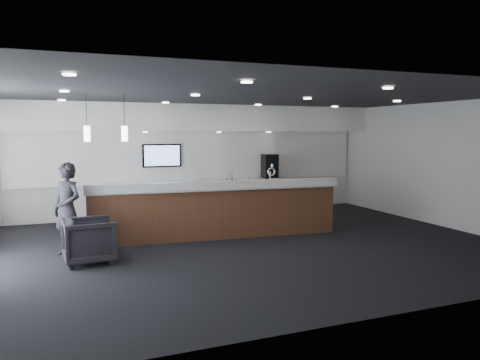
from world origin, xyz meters
name	(u,v)px	position (x,y,z in m)	size (l,w,h in m)	color
ground	(254,245)	(0.00, 0.00, 0.00)	(10.00, 10.00, 0.00)	black
ceiling	(254,95)	(0.00, 0.00, 3.00)	(10.00, 8.00, 0.02)	black
back_wall	(197,160)	(0.00, 4.00, 1.50)	(10.00, 0.02, 3.00)	silver
right_wall	(445,165)	(5.00, 0.00, 1.50)	(0.02, 8.00, 3.00)	silver
soffit_bulkhead	(201,118)	(0.00, 3.55, 2.65)	(10.00, 0.90, 0.70)	white
alcove_panel	(197,157)	(0.00, 3.97, 1.60)	(9.80, 0.06, 1.40)	white
back_credenza	(201,198)	(0.00, 3.64, 0.48)	(5.06, 0.66, 0.95)	gray
wall_tv	(162,156)	(-1.00, 3.91, 1.65)	(1.05, 0.08, 0.62)	black
pendant_left	(125,134)	(-2.40, 0.80, 2.25)	(0.12, 0.12, 0.30)	#FFE8C6
pendant_right	(87,134)	(-3.10, 0.80, 2.25)	(0.12, 0.12, 0.30)	#FFE8C6
ceiling_can_lights	(254,97)	(0.00, 0.00, 2.97)	(7.00, 5.00, 0.02)	white
service_counter	(215,211)	(-0.47, 1.02, 0.57)	(5.47, 1.37, 1.49)	#4D2A19
coffee_machine	(270,166)	(2.09, 3.67, 1.29)	(0.43, 0.54, 0.69)	black
info_sign_left	(188,177)	(-0.39, 3.51, 1.07)	(0.17, 0.02, 0.24)	silver
info_sign_right	(231,176)	(0.83, 3.53, 1.06)	(0.16, 0.02, 0.22)	silver
armchair	(90,240)	(-3.18, -0.10, 0.39)	(0.84, 0.86, 0.79)	black
lounge_guest	(67,209)	(-3.51, 0.60, 0.86)	(0.63, 0.41, 1.72)	black
cup_0	(253,178)	(1.50, 3.51, 1.00)	(0.11, 0.11, 0.10)	white
cup_1	(248,178)	(1.36, 3.51, 1.00)	(0.11, 0.11, 0.10)	white
cup_2	(244,178)	(1.22, 3.51, 1.00)	(0.11, 0.11, 0.10)	white
cup_3	(239,178)	(1.08, 3.51, 1.00)	(0.11, 0.11, 0.10)	white
cup_4	(234,178)	(0.94, 3.51, 1.00)	(0.11, 0.11, 0.10)	white
cup_5	(230,178)	(0.80, 3.51, 1.00)	(0.11, 0.11, 0.10)	white
cup_6	(225,179)	(0.66, 3.51, 1.00)	(0.11, 0.11, 0.10)	white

